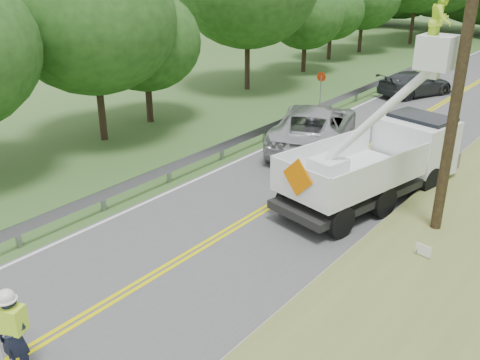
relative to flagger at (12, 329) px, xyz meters
The scene contains 9 objects.
ground 2.05m from the flagger, 105.40° to the left, with size 140.00×140.00×0.00m, color #325423.
road 15.73m from the flagger, 91.70° to the left, with size 7.20×96.00×0.03m.
guardrail 17.20m from the flagger, 105.12° to the left, with size 0.18×48.00×0.77m.
flagger is the anchor object (origin of this frame).
bucket_truck 12.74m from the flagger, 79.97° to the left, with size 4.30×7.48×6.96m.
suv_silver 15.52m from the flagger, 98.93° to the left, with size 3.09×6.69×1.86m, color #B5B8BC.
suv_darkgrey 27.11m from the flagger, 95.11° to the left, with size 1.99×4.89×1.42m, color #35393D.
stop_sign_permanent 19.95m from the flagger, 103.08° to the left, with size 0.50×0.06×2.37m.
yard_sign 10.09m from the flagger, 61.23° to the left, with size 0.45×0.11×0.65m.
Camera 1 is at (8.96, -5.38, 7.68)m, focal length 39.34 mm.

